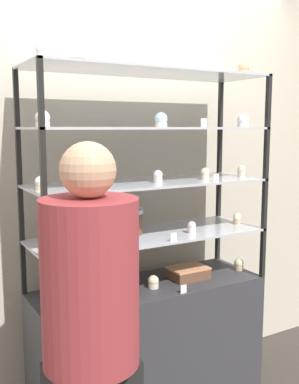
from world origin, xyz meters
The scene contains 33 objects.
back_wall centered at (0.00, 0.37, 1.30)m, with size 8.00×0.05×2.60m.
display_base centered at (0.00, 0.00, 0.37)m, with size 1.30×0.44×0.75m.
display_riser_lower centered at (0.00, 0.00, 1.02)m, with size 1.30×0.44×0.29m.
display_riser_middle centered at (0.00, 0.00, 1.31)m, with size 1.30×0.44×0.29m.
display_riser_upper centered at (0.00, 0.00, 1.59)m, with size 1.30×0.44×0.29m.
display_riser_top centered at (0.00, 0.00, 1.88)m, with size 1.30×0.44×0.29m.
layer_cake_centerpiece centered at (-0.10, 0.06, 1.11)m, with size 0.17×0.17×0.14m.
sheet_cake_frosted centered at (0.25, -0.01, 0.78)m, with size 0.22×0.16×0.07m.
cupcake_0 centered at (-0.58, -0.09, 0.78)m, with size 0.06×0.06×0.07m.
cupcake_1 centered at (-0.30, -0.03, 0.78)m, with size 0.06×0.06×0.07m.
cupcake_2 centered at (-0.01, -0.05, 0.78)m, with size 0.06×0.06×0.07m.
cupcake_3 centered at (0.60, -0.04, 0.78)m, with size 0.06×0.06×0.07m.
price_tag_0 centered at (0.09, -0.20, 0.77)m, with size 0.04×0.00×0.04m.
cupcake_4 centered at (-0.60, -0.11, 1.07)m, with size 0.05×0.05×0.07m.
cupcake_5 centered at (0.21, -0.10, 1.07)m, with size 0.05×0.05×0.07m.
cupcake_6 centered at (0.58, -0.04, 1.07)m, with size 0.05×0.05×0.07m.
price_tag_1 centered at (0.03, -0.20, 1.06)m, with size 0.04×0.00×0.04m.
cupcake_7 centered at (-0.61, -0.06, 1.36)m, with size 0.05×0.05×0.07m.
cupcake_8 centered at (-0.31, -0.11, 1.36)m, with size 0.05×0.05×0.07m.
cupcake_9 centered at (0.01, -0.07, 1.36)m, with size 0.05×0.05×0.07m.
cupcake_10 centered at (0.31, -0.08, 1.36)m, with size 0.05×0.05×0.07m.
cupcake_11 centered at (0.59, -0.05, 1.36)m, with size 0.05×0.05×0.07m.
price_tag_2 centered at (0.29, -0.20, 1.35)m, with size 0.04×0.00×0.04m.
cupcake_12 centered at (-0.60, -0.09, 1.65)m, with size 0.07×0.07×0.07m.
cupcake_13 centered at (0.01, -0.10, 1.65)m, with size 0.07×0.07×0.07m.
cupcake_14 centered at (0.59, -0.06, 1.65)m, with size 0.07×0.07×0.07m.
price_tag_3 centered at (0.20, -0.20, 1.63)m, with size 0.04×0.00×0.04m.
cupcake_15 centered at (-0.58, -0.07, 1.94)m, with size 0.06×0.06×0.08m.
cupcake_16 centered at (-0.01, -0.08, 1.94)m, with size 0.06×0.06×0.08m.
cupcake_17 centered at (0.59, -0.05, 1.94)m, with size 0.06×0.06×0.08m.
price_tag_4 centered at (0.30, -0.20, 1.92)m, with size 0.04×0.00×0.04m.
donut_glazed centered at (-0.39, 0.04, 1.92)m, with size 0.13×0.13×0.04m.
customer_figure centered at (-0.58, -0.58, 0.84)m, with size 0.36×0.36×1.56m.
Camera 1 is at (-1.18, -2.07, 1.61)m, focal length 42.00 mm.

